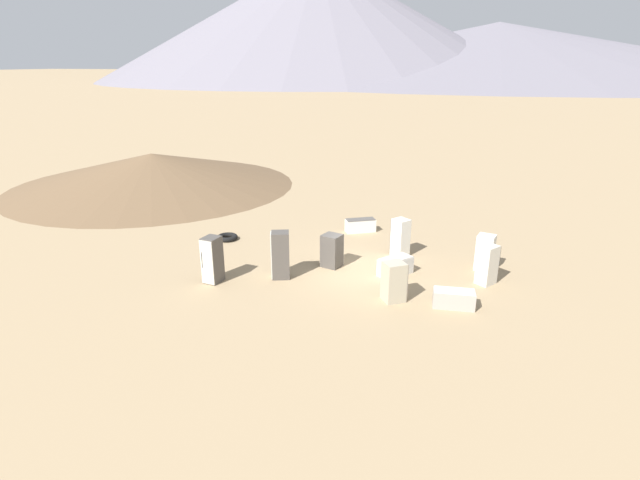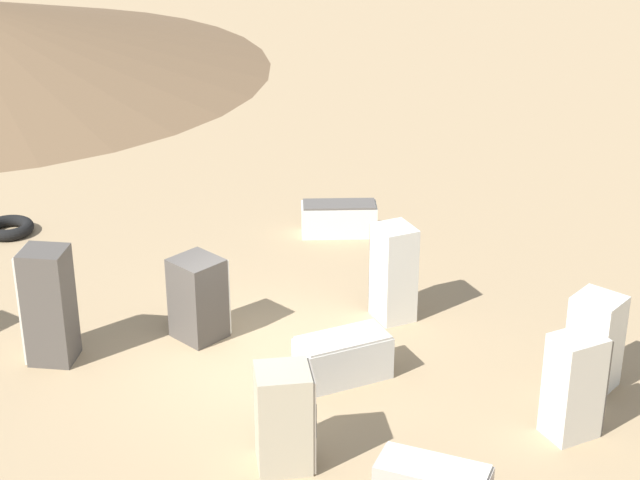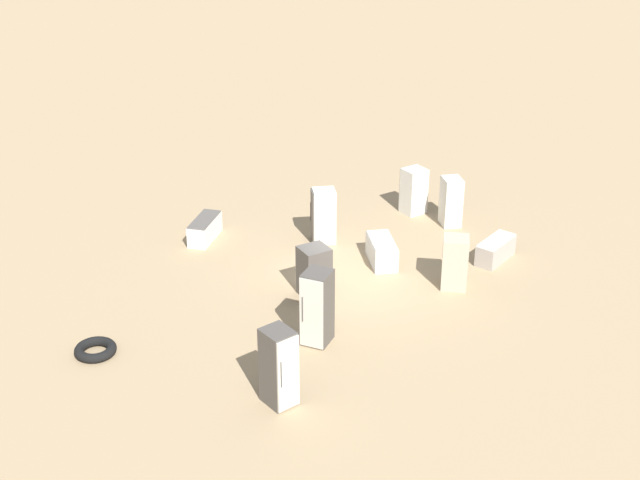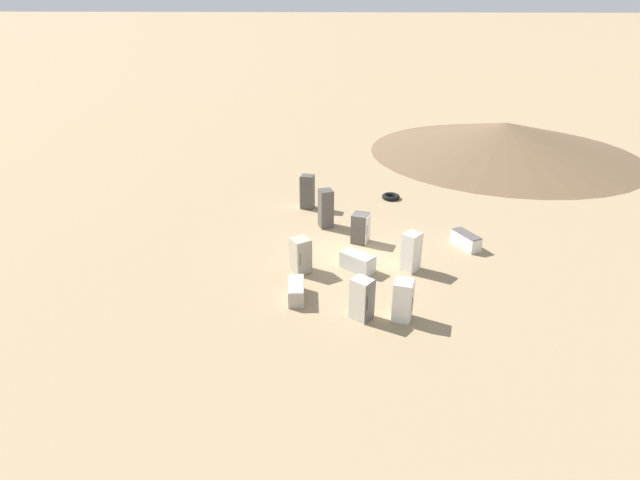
# 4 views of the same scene
# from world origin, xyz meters

# --- Properties ---
(ground_plane) EXTENTS (1000.00, 1000.00, 0.00)m
(ground_plane) POSITION_xyz_m (0.00, 0.00, 0.00)
(ground_plane) COLOR #9E8460
(discarded_fridge_0) EXTENTS (0.74, 1.52, 0.67)m
(discarded_fridge_0) POSITION_xyz_m (-2.12, -4.07, 0.33)
(discarded_fridge_0) COLOR #A89E93
(discarded_fridge_0) RESTS_ON ground_plane
(discarded_fridge_1) EXTENTS (0.80, 0.68, 1.86)m
(discarded_fridge_1) POSITION_xyz_m (-2.68, 5.19, 0.93)
(discarded_fridge_1) COLOR #4C4742
(discarded_fridge_1) RESTS_ON ground_plane
(discarded_fridge_2) EXTENTS (1.56, 1.41, 0.74)m
(discarded_fridge_2) POSITION_xyz_m (0.17, -1.61, 0.37)
(discarded_fridge_2) COLOR silver
(discarded_fridge_2) RESTS_ON ground_plane
(discarded_fridge_3) EXTENTS (1.00, 1.02, 1.49)m
(discarded_fridge_3) POSITION_xyz_m (-2.20, -1.93, 0.74)
(discarded_fridge_3) COLOR #B2A88E
(discarded_fridge_3) RESTS_ON ground_plane
(discarded_fridge_4) EXTENTS (0.92, 0.92, 1.42)m
(discarded_fridge_4) POSITION_xyz_m (0.25, 1.12, 0.71)
(discarded_fridge_4) COLOR #4C4742
(discarded_fridge_4) RESTS_ON ground_plane
(discarded_fridge_5) EXTENTS (0.85, 0.91, 1.94)m
(discarded_fridge_5) POSITION_xyz_m (-1.50, 2.79, 0.97)
(discarded_fridge_5) COLOR #4C4742
(discarded_fridge_5) RESTS_ON ground_plane
(discarded_fridge_6) EXTENTS (0.81, 0.81, 1.53)m
(discarded_fridge_6) POSITION_xyz_m (1.81, -5.08, 0.76)
(discarded_fridge_6) COLOR silver
(discarded_fridge_6) RESTS_ON ground_plane
(discarded_fridge_7) EXTENTS (0.89, 0.92, 1.71)m
(discarded_fridge_7) POSITION_xyz_m (2.39, -1.44, 0.85)
(discarded_fridge_7) COLOR silver
(discarded_fridge_7) RESTS_ON ground_plane
(discarded_fridge_8) EXTENTS (1.27, 1.61, 0.68)m
(discarded_fridge_8) POSITION_xyz_m (5.11, 1.00, 0.34)
(discarded_fridge_8) COLOR silver
(discarded_fridge_8) RESTS_ON ground_plane
(discarded_fridge_9) EXTENTS (0.92, 0.88, 1.59)m
(discarded_fridge_9) POSITION_xyz_m (0.37, -5.17, 0.79)
(discarded_fridge_9) COLOR beige
(discarded_fridge_9) RESTS_ON ground_plane
(scrap_tire) EXTENTS (1.03, 1.03, 0.24)m
(scrap_tire) POSITION_xyz_m (1.96, 6.98, 0.12)
(scrap_tire) COLOR black
(scrap_tire) RESTS_ON ground_plane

